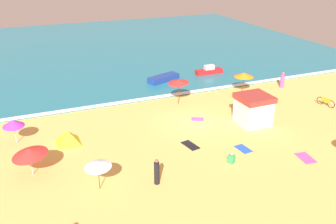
{
  "coord_description": "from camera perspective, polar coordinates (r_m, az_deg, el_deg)",
  "views": [
    {
      "loc": [
        -12.47,
        -24.27,
        12.85
      ],
      "look_at": [
        -1.95,
        1.09,
        0.8
      ],
      "focal_mm": 38.87,
      "sensor_mm": 36.0,
      "label": 1
    }
  ],
  "objects": [
    {
      "name": "beach_towel_0",
      "position": [
        26.73,
        20.76,
        -6.73
      ],
      "size": [
        1.1,
        1.59,
        0.01
      ],
      "color": "#D84CA5",
      "rests_on": "ground_plane"
    },
    {
      "name": "beach_umbrella_1",
      "position": [
        21.52,
        -10.97,
        -8.03
      ],
      "size": [
        2.22,
        2.21,
        1.93
      ],
      "color": "#4C3823",
      "rests_on": "ground_plane"
    },
    {
      "name": "beach_umbrella_4",
      "position": [
        24.02,
        -20.94,
        -5.87
      ],
      "size": [
        2.62,
        2.59,
        1.99
      ],
      "color": "silver",
      "rests_on": "ground_plane"
    },
    {
      "name": "beach_towel_3",
      "position": [
        26.64,
        11.72,
        -5.67
      ],
      "size": [
        0.91,
        1.37,
        0.01
      ],
      "color": "blue",
      "rests_on": "ground_plane"
    },
    {
      "name": "wave_breaker_foam",
      "position": [
        35.39,
        -0.32,
        2.59
      ],
      "size": [
        57.0,
        0.7,
        0.01
      ],
      "primitive_type": "cube",
      "color": "white",
      "rests_on": "ocean_water"
    },
    {
      "name": "beachgoer_2",
      "position": [
        22.07,
        -1.78,
        -9.43
      ],
      "size": [
        0.36,
        0.36,
        1.69
      ],
      "color": "black",
      "rests_on": "ground_plane"
    },
    {
      "name": "beach_towel_2",
      "position": [
        26.6,
        3.52,
        -5.23
      ],
      "size": [
        1.02,
        1.65,
        0.01
      ],
      "color": "black",
      "rests_on": "ground_plane"
    },
    {
      "name": "parked_bicycle",
      "position": [
        36.14,
        23.49,
        1.47
      ],
      "size": [
        0.49,
        1.78,
        0.76
      ],
      "color": "black",
      "rests_on": "ground_plane"
    },
    {
      "name": "beachgoer_5",
      "position": [
        39.44,
        17.49,
        4.74
      ],
      "size": [
        0.5,
        0.5,
        1.66
      ],
      "color": "#D84CA5",
      "rests_on": "ground_plane"
    },
    {
      "name": "beach_tent",
      "position": [
        27.56,
        -15.4,
        -3.81
      ],
      "size": [
        2.42,
        2.42,
        1.04
      ],
      "color": "yellow",
      "rests_on": "ground_plane"
    },
    {
      "name": "ground_plane",
      "position": [
        30.16,
        4.22,
        -1.59
      ],
      "size": [
        60.0,
        60.0,
        0.0
      ],
      "primitive_type": "plane",
      "color": "#EDBC60"
    },
    {
      "name": "ocean_water",
      "position": [
        55.24,
        -9.0,
        10.01
      ],
      "size": [
        60.0,
        44.0,
        0.1
      ],
      "primitive_type": "cube",
      "color": "teal",
      "rests_on": "ground_plane"
    },
    {
      "name": "beach_umbrella_2",
      "position": [
        32.97,
        1.65,
        4.8
      ],
      "size": [
        2.15,
        2.13,
        2.43
      ],
      "color": "#4C3823",
      "rests_on": "ground_plane"
    },
    {
      "name": "beach_towel_1",
      "position": [
        30.71,
        4.64,
        -1.11
      ],
      "size": [
        1.26,
        1.15,
        0.01
      ],
      "color": "#D84CA5",
      "rests_on": "ground_plane"
    },
    {
      "name": "lifeguard_cabana",
      "position": [
        30.21,
        13.24,
        0.45
      ],
      "size": [
        2.56,
        2.54,
        2.44
      ],
      "color": "white",
      "rests_on": "ground_plane"
    },
    {
      "name": "small_boat_1",
      "position": [
        39.47,
        -0.73,
        5.32
      ],
      "size": [
        3.8,
        2.37,
        0.61
      ],
      "color": "navy",
      "rests_on": "ocean_water"
    },
    {
      "name": "beachgoer_1",
      "position": [
        24.68,
        9.91,
        -7.17
      ],
      "size": [
        0.54,
        0.54,
        0.79
      ],
      "color": "green",
      "rests_on": "ground_plane"
    },
    {
      "name": "beach_umbrella_5",
      "position": [
        28.44,
        -23.11,
        -1.61
      ],
      "size": [
        1.65,
        1.68,
        1.91
      ],
      "color": "silver",
      "rests_on": "ground_plane"
    },
    {
      "name": "beach_umbrella_0",
      "position": [
        36.21,
        11.82,
        5.73
      ],
      "size": [
        1.95,
        1.95,
        2.2
      ],
      "color": "#4C3823",
      "rests_on": "ground_plane"
    },
    {
      "name": "small_boat_0",
      "position": [
        42.22,
        6.45,
        6.46
      ],
      "size": [
        3.2,
        0.97,
        1.01
      ],
      "color": "red",
      "rests_on": "ocean_water"
    }
  ]
}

